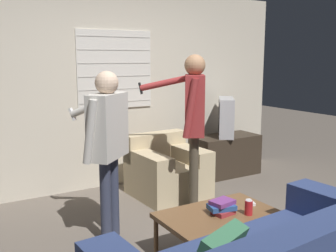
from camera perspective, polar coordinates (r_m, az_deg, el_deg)
The scene contains 11 objects.
ground_plane at distance 3.77m, azimuth 5.09°, elevation -16.58°, with size 16.00×16.00×0.00m, color #665B51.
wall_back at distance 5.17m, azimuth -7.93°, elevation 5.39°, with size 5.20×0.08×2.55m.
armchair_beige at distance 4.89m, azimuth -0.25°, elevation -6.47°, with size 0.86×0.84×0.74m.
coffee_table at distance 3.42m, azimuth 7.51°, elevation -13.07°, with size 0.99×0.64×0.39m.
tv_stand at distance 5.76m, azimuth 8.28°, elevation -4.19°, with size 0.97×0.48×0.57m.
tv at distance 5.66m, azimuth 8.39°, elevation 1.30°, with size 0.52×0.60×0.54m.
person_left_standing at distance 3.58m, azimuth -8.84°, elevation -1.25°, with size 0.53×0.82×1.56m.
person_right_standing at distance 4.21m, azimuth 3.67°, elevation 1.84°, with size 0.61×0.76×1.71m.
book_stack at distance 3.39m, azimuth 7.87°, elevation -11.55°, with size 0.25×0.19×0.11m.
soda_can at distance 3.40m, azimuth 11.63°, elevation -11.51°, with size 0.07×0.07×0.13m.
spare_remote at distance 3.66m, azimuth 11.93°, elevation -10.78°, with size 0.08×0.14×0.02m.
Camera 1 is at (-1.99, -2.73, 1.68)m, focal length 42.00 mm.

